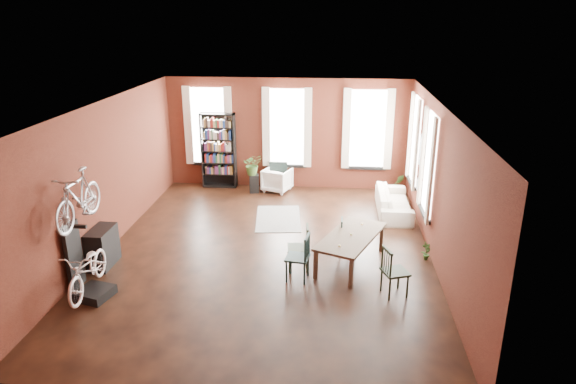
# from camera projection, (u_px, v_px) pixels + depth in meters

# --- Properties ---
(room) EXTENTS (9.00, 9.04, 3.22)m
(room) POSITION_uv_depth(u_px,v_px,m) (281.00, 150.00, 11.01)
(room) COLOR black
(room) RESTS_ON ground
(dining_table) EXTENTS (1.56, 2.12, 0.66)m
(dining_table) POSITION_uv_depth(u_px,v_px,m) (350.00, 250.00, 10.53)
(dining_table) COLOR brown
(dining_table) RESTS_ON ground
(dining_chair_a) EXTENTS (0.50, 0.50, 0.94)m
(dining_chair_a) POSITION_uv_depth(u_px,v_px,m) (298.00, 257.00, 9.89)
(dining_chair_a) COLOR #173333
(dining_chair_a) RESTS_ON ground
(dining_chair_b) EXTENTS (0.47, 0.47, 0.93)m
(dining_chair_b) POSITION_uv_depth(u_px,v_px,m) (298.00, 248.00, 10.31)
(dining_chair_b) COLOR black
(dining_chair_b) RESTS_ON ground
(dining_chair_c) EXTENTS (0.56, 0.56, 0.94)m
(dining_chair_c) POSITION_uv_depth(u_px,v_px,m) (395.00, 272.00, 9.35)
(dining_chair_c) COLOR black
(dining_chair_c) RESTS_ON ground
(dining_chair_d) EXTENTS (0.37, 0.37, 0.79)m
(dining_chair_d) POSITION_uv_depth(u_px,v_px,m) (349.00, 237.00, 10.98)
(dining_chair_d) COLOR #183432
(dining_chair_d) RESTS_ON ground
(bookshelf) EXTENTS (1.00, 0.32, 2.20)m
(bookshelf) POSITION_uv_depth(u_px,v_px,m) (219.00, 151.00, 15.01)
(bookshelf) COLOR black
(bookshelf) RESTS_ON ground
(white_armchair) EXTENTS (0.90, 0.87, 0.74)m
(white_armchair) POSITION_uv_depth(u_px,v_px,m) (277.00, 179.00, 14.87)
(white_armchair) COLOR white
(white_armchair) RESTS_ON ground
(cream_sofa) EXTENTS (0.61, 2.08, 0.81)m
(cream_sofa) POSITION_uv_depth(u_px,v_px,m) (394.00, 198.00, 13.21)
(cream_sofa) COLOR beige
(cream_sofa) RESTS_ON ground
(striped_rug) EXTENTS (1.29, 1.87, 0.01)m
(striped_rug) POSITION_uv_depth(u_px,v_px,m) (278.00, 218.00, 12.97)
(striped_rug) COLOR black
(striped_rug) RESTS_ON ground
(bike_trainer) EXTENTS (0.70, 0.70, 0.17)m
(bike_trainer) POSITION_uv_depth(u_px,v_px,m) (95.00, 293.00, 9.38)
(bike_trainer) COLOR black
(bike_trainer) RESTS_ON ground
(bike_wall_rack) EXTENTS (0.16, 0.60, 1.30)m
(bike_wall_rack) POSITION_uv_depth(u_px,v_px,m) (74.00, 256.00, 9.56)
(bike_wall_rack) COLOR black
(bike_wall_rack) RESTS_ON ground
(console_table) EXTENTS (0.40, 0.80, 0.80)m
(console_table) POSITION_uv_depth(u_px,v_px,m) (102.00, 247.00, 10.48)
(console_table) COLOR black
(console_table) RESTS_ON ground
(plant_stand) EXTENTS (0.31, 0.31, 0.53)m
(plant_stand) POSITION_uv_depth(u_px,v_px,m) (254.00, 183.00, 14.79)
(plant_stand) COLOR black
(plant_stand) RESTS_ON ground
(plant_by_sofa) EXTENTS (0.37, 0.62, 0.27)m
(plant_by_sofa) POSITION_uv_depth(u_px,v_px,m) (398.00, 190.00, 14.65)
(plant_by_sofa) COLOR #2E4F1F
(plant_by_sofa) RESTS_ON ground
(plant_small) EXTENTS (0.39, 0.44, 0.14)m
(plant_small) POSITION_uv_depth(u_px,v_px,m) (426.00, 257.00, 10.80)
(plant_small) COLOR #2C6026
(plant_small) RESTS_ON ground
(bicycle_floor) EXTENTS (0.62, 0.89, 1.62)m
(bicycle_floor) POSITION_uv_depth(u_px,v_px,m) (85.00, 250.00, 9.05)
(bicycle_floor) COLOR silver
(bicycle_floor) RESTS_ON bike_trainer
(bicycle_hung) EXTENTS (0.47, 1.00, 1.66)m
(bicycle_hung) POSITION_uv_depth(u_px,v_px,m) (76.00, 181.00, 9.05)
(bicycle_hung) COLOR #A5A8AD
(bicycle_hung) RESTS_ON bike_wall_rack
(plant_on_stand) EXTENTS (0.70, 0.74, 0.47)m
(plant_on_stand) POSITION_uv_depth(u_px,v_px,m) (253.00, 167.00, 14.63)
(plant_on_stand) COLOR #385D25
(plant_on_stand) RESTS_ON plant_stand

